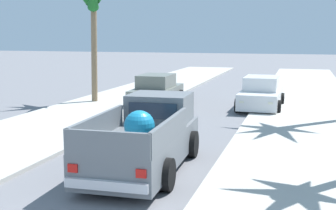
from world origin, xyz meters
The scene contains 7 objects.
sidewalk_left centered at (-4.66, 12.00, 0.06)m, with size 4.74×60.00×0.12m, color #B2AFA8.
sidewalk_right centered at (4.66, 12.00, 0.06)m, with size 4.74×60.00×0.12m, color #B2AFA8.
curb_left centered at (-3.69, 12.00, 0.05)m, with size 0.16×60.00×0.10m, color silver.
curb_right centered at (3.69, 12.00, 0.05)m, with size 0.16×60.00×0.10m, color silver.
pickup_truck centered at (0.54, 6.67, 0.79)m, with size 2.36×5.28×1.80m.
car_left_near centered at (2.60, 17.24, 0.71)m, with size 2.07×4.28×1.54m.
car_left_mid centered at (-2.51, 16.93, 0.71)m, with size 2.10×4.29×1.54m.
Camera 1 is at (4.38, -4.23, 3.50)m, focal length 47.99 mm.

